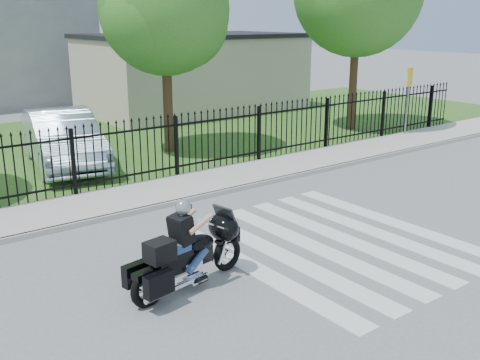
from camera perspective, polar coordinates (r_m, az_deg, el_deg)
ground at (r=11.69m, az=9.09°, el=-6.31°), size 120.00×120.00×0.00m
crosswalk at (r=11.69m, az=9.09°, el=-6.28°), size 5.00×5.50×0.01m
sidewalk at (r=15.33m, az=-4.45°, el=-0.44°), size 40.00×2.00×0.12m
curb at (r=14.53m, az=-2.31°, el=-1.34°), size 40.00×0.12×0.12m
grass_strip at (r=21.39m, az=-14.72°, el=3.72°), size 40.00×12.00×0.02m
iron_fence at (r=15.94m, az=-6.48°, el=3.29°), size 26.00×0.04×1.80m
tree_mid at (r=18.89m, az=-7.68°, el=16.76°), size 4.20×4.20×6.78m
building_low at (r=27.86m, az=-4.76°, el=10.61°), size 10.00×6.00×3.50m
building_low_roof at (r=27.74m, az=-4.85°, el=14.41°), size 10.20×6.20×0.20m
motorcycle_rider at (r=9.51m, az=-5.45°, el=-7.23°), size 2.44×1.06×1.63m
parked_car at (r=17.93m, az=-17.54°, el=4.00°), size 2.71×5.45×1.72m
traffic_sign at (r=22.32m, az=16.77°, el=9.00°), size 0.53×0.21×2.50m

